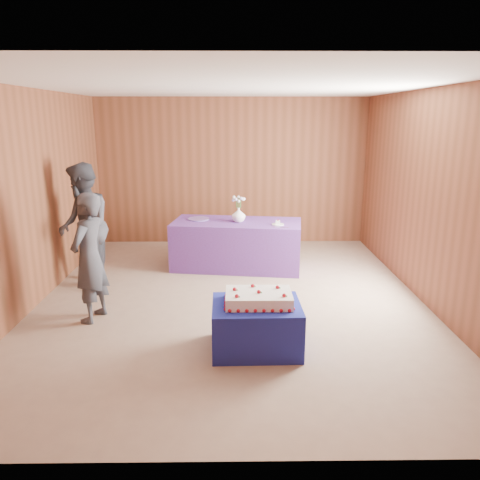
{
  "coord_description": "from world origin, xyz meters",
  "views": [
    {
      "loc": [
        0.04,
        -5.78,
        2.35
      ],
      "look_at": [
        0.11,
        0.1,
        0.79
      ],
      "focal_mm": 35.0,
      "sensor_mm": 36.0,
      "label": 1
    }
  ],
  "objects_px": {
    "sheet_cake": "(259,298)",
    "vase": "(239,215)",
    "cake_table": "(256,327)",
    "guest_left": "(89,258)",
    "serving_table": "(237,244)",
    "guest_right": "(84,226)"
  },
  "relations": [
    {
      "from": "guest_right",
      "to": "guest_left",
      "type": "bearing_deg",
      "value": -5.07
    },
    {
      "from": "sheet_cake",
      "to": "serving_table",
      "type": "bearing_deg",
      "value": 94.42
    },
    {
      "from": "vase",
      "to": "guest_left",
      "type": "bearing_deg",
      "value": -131.69
    },
    {
      "from": "vase",
      "to": "guest_right",
      "type": "xyz_separation_m",
      "value": [
        -2.15,
        -0.81,
        0.01
      ]
    },
    {
      "from": "sheet_cake",
      "to": "guest_left",
      "type": "distance_m",
      "value": 2.08
    },
    {
      "from": "vase",
      "to": "cake_table",
      "type": "bearing_deg",
      "value": -86.75
    },
    {
      "from": "guest_right",
      "to": "serving_table",
      "type": "bearing_deg",
      "value": 86.99
    },
    {
      "from": "serving_table",
      "to": "guest_right",
      "type": "height_order",
      "value": "guest_right"
    },
    {
      "from": "serving_table",
      "to": "sheet_cake",
      "type": "bearing_deg",
      "value": -77.91
    },
    {
      "from": "cake_table",
      "to": "serving_table",
      "type": "xyz_separation_m",
      "value": [
        -0.18,
        2.75,
        0.12
      ]
    },
    {
      "from": "vase",
      "to": "guest_left",
      "type": "distance_m",
      "value": 2.63
    },
    {
      "from": "vase",
      "to": "guest_left",
      "type": "relative_size",
      "value": 0.15
    },
    {
      "from": "cake_table",
      "to": "guest_left",
      "type": "distance_m",
      "value": 2.12
    },
    {
      "from": "cake_table",
      "to": "serving_table",
      "type": "relative_size",
      "value": 0.45
    },
    {
      "from": "cake_table",
      "to": "serving_table",
      "type": "distance_m",
      "value": 2.76
    },
    {
      "from": "cake_table",
      "to": "guest_left",
      "type": "relative_size",
      "value": 0.59
    },
    {
      "from": "vase",
      "to": "sheet_cake",
      "type": "bearing_deg",
      "value": -86.29
    },
    {
      "from": "sheet_cake",
      "to": "vase",
      "type": "bearing_deg",
      "value": 93.87
    },
    {
      "from": "guest_left",
      "to": "serving_table",
      "type": "bearing_deg",
      "value": 153.28
    },
    {
      "from": "guest_left",
      "to": "guest_right",
      "type": "height_order",
      "value": "guest_right"
    },
    {
      "from": "serving_table",
      "to": "guest_left",
      "type": "relative_size",
      "value": 1.31
    },
    {
      "from": "sheet_cake",
      "to": "guest_right",
      "type": "relative_size",
      "value": 0.4
    }
  ]
}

